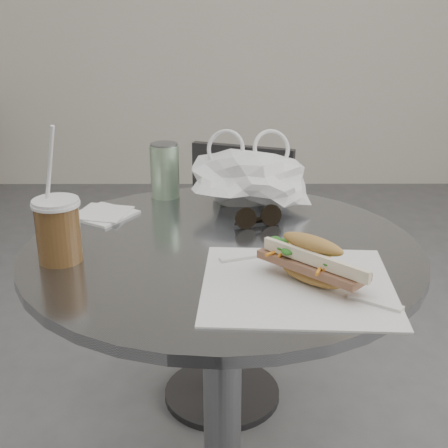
{
  "coord_description": "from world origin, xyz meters",
  "views": [
    {
      "loc": [
        0.0,
        -0.89,
        1.2
      ],
      "look_at": [
        0.0,
        0.19,
        0.79
      ],
      "focal_mm": 50.0,
      "sensor_mm": 36.0,
      "label": 1
    }
  ],
  "objects_px": {
    "chair_far": "(227,293)",
    "banh_mi": "(312,261)",
    "cafe_table": "(222,369)",
    "iced_coffee": "(58,229)",
    "sunglasses": "(258,218)",
    "drink_can": "(165,170)"
  },
  "relations": [
    {
      "from": "cafe_table",
      "to": "sunglasses",
      "type": "bearing_deg",
      "value": 55.26
    },
    {
      "from": "drink_can",
      "to": "iced_coffee",
      "type": "bearing_deg",
      "value": -113.2
    },
    {
      "from": "drink_can",
      "to": "banh_mi",
      "type": "bearing_deg",
      "value": -58.7
    },
    {
      "from": "iced_coffee",
      "to": "sunglasses",
      "type": "height_order",
      "value": "iced_coffee"
    },
    {
      "from": "cafe_table",
      "to": "drink_can",
      "type": "height_order",
      "value": "drink_can"
    },
    {
      "from": "iced_coffee",
      "to": "sunglasses",
      "type": "xyz_separation_m",
      "value": [
        0.36,
        0.17,
        -0.04
      ]
    },
    {
      "from": "cafe_table",
      "to": "iced_coffee",
      "type": "distance_m",
      "value": 0.45
    },
    {
      "from": "banh_mi",
      "to": "sunglasses",
      "type": "relative_size",
      "value": 2.32
    },
    {
      "from": "chair_far",
      "to": "sunglasses",
      "type": "xyz_separation_m",
      "value": [
        0.06,
        -0.48,
        0.42
      ]
    },
    {
      "from": "chair_far",
      "to": "iced_coffee",
      "type": "bearing_deg",
      "value": 84.13
    },
    {
      "from": "iced_coffee",
      "to": "drink_can",
      "type": "distance_m",
      "value": 0.4
    },
    {
      "from": "banh_mi",
      "to": "cafe_table",
      "type": "bearing_deg",
      "value": 176.63
    },
    {
      "from": "sunglasses",
      "to": "drink_can",
      "type": "bearing_deg",
      "value": 116.82
    },
    {
      "from": "iced_coffee",
      "to": "sunglasses",
      "type": "distance_m",
      "value": 0.4
    },
    {
      "from": "chair_far",
      "to": "sunglasses",
      "type": "height_order",
      "value": "sunglasses"
    },
    {
      "from": "chair_far",
      "to": "iced_coffee",
      "type": "xyz_separation_m",
      "value": [
        -0.3,
        -0.65,
        0.46
      ]
    },
    {
      "from": "iced_coffee",
      "to": "sunglasses",
      "type": "relative_size",
      "value": 2.48
    },
    {
      "from": "iced_coffee",
      "to": "drink_can",
      "type": "height_order",
      "value": "iced_coffee"
    },
    {
      "from": "iced_coffee",
      "to": "sunglasses",
      "type": "bearing_deg",
      "value": 25.01
    },
    {
      "from": "chair_far",
      "to": "iced_coffee",
      "type": "relative_size",
      "value": 3.06
    },
    {
      "from": "chair_far",
      "to": "banh_mi",
      "type": "relative_size",
      "value": 3.26
    },
    {
      "from": "cafe_table",
      "to": "iced_coffee",
      "type": "xyz_separation_m",
      "value": [
        -0.29,
        -0.06,
        0.33
      ]
    }
  ]
}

